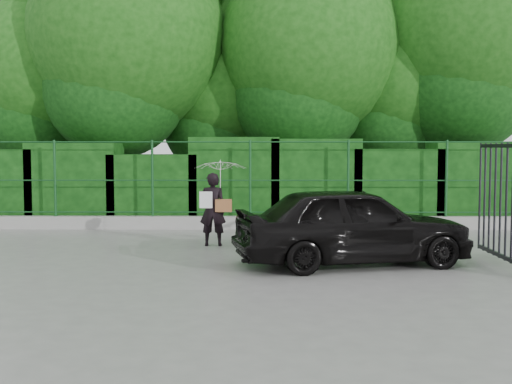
{
  "coord_description": "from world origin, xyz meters",
  "views": [
    {
      "loc": [
        0.68,
        -10.53,
        1.93
      ],
      "look_at": [
        0.57,
        1.3,
        1.1
      ],
      "focal_mm": 45.0,
      "sensor_mm": 36.0,
      "label": 1
    }
  ],
  "objects": [
    {
      "name": "trees",
      "position": [
        1.14,
        7.74,
        4.62
      ],
      "size": [
        17.1,
        6.15,
        8.08
      ],
      "color": "black",
      "rests_on": "ground"
    },
    {
      "name": "woman",
      "position": [
        -0.17,
        1.96,
        1.12
      ],
      "size": [
        1.0,
        1.02,
        1.69
      ],
      "color": "black",
      "rests_on": "ground"
    },
    {
      "name": "hedge",
      "position": [
        0.09,
        5.5,
        1.0
      ],
      "size": [
        14.2,
        1.2,
        2.17
      ],
      "color": "black",
      "rests_on": "ground"
    },
    {
      "name": "car",
      "position": [
        2.16,
        -0.09,
        0.66
      ],
      "size": [
        4.11,
        2.39,
        1.31
      ],
      "primitive_type": "imported",
      "rotation": [
        0.0,
        0.0,
        1.8
      ],
      "color": "black",
      "rests_on": "ground"
    },
    {
      "name": "ground",
      "position": [
        0.0,
        0.0,
        0.0
      ],
      "size": [
        80.0,
        80.0,
        0.0
      ],
      "primitive_type": "plane",
      "color": "gray"
    },
    {
      "name": "kerb",
      "position": [
        0.0,
        4.5,
        0.15
      ],
      "size": [
        14.0,
        0.25,
        0.3
      ],
      "primitive_type": "cube",
      "color": "#9E9E99",
      "rests_on": "ground"
    },
    {
      "name": "fence",
      "position": [
        0.22,
        4.5,
        1.2
      ],
      "size": [
        14.13,
        0.06,
        1.8
      ],
      "color": "#14421C",
      "rests_on": "kerb"
    }
  ]
}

